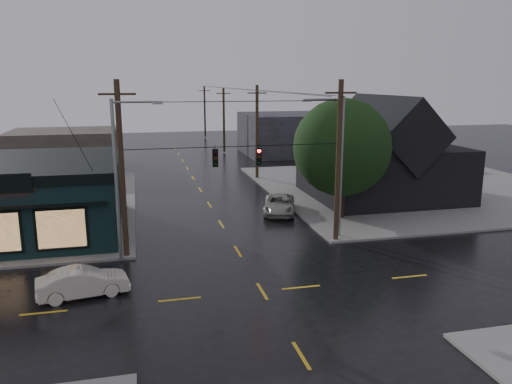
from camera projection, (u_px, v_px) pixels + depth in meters
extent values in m
plane|color=black|center=(262.00, 291.00, 24.36)|extent=(160.00, 160.00, 0.00)
cube|color=gray|center=(413.00, 187.00, 47.87)|extent=(28.00, 28.00, 0.15)
cube|color=black|center=(381.00, 171.00, 43.38)|extent=(12.00, 11.00, 4.50)
cylinder|color=black|center=(340.00, 193.00, 36.85)|extent=(0.70, 0.70, 3.60)
sphere|color=black|center=(342.00, 147.00, 36.11)|extent=(7.12, 7.12, 7.12)
cylinder|color=black|center=(235.00, 146.00, 29.16)|extent=(13.00, 0.04, 0.04)
cube|color=#393029|center=(64.00, 149.00, 58.67)|extent=(12.00, 10.00, 4.40)
cube|color=black|center=(294.00, 134.00, 70.10)|extent=(14.00, 12.00, 5.60)
imported|color=beige|center=(83.00, 282.00, 23.68)|extent=(4.42, 2.21, 1.39)
imported|color=#9D9E91|center=(279.00, 204.00, 38.62)|extent=(3.68, 5.46, 1.39)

